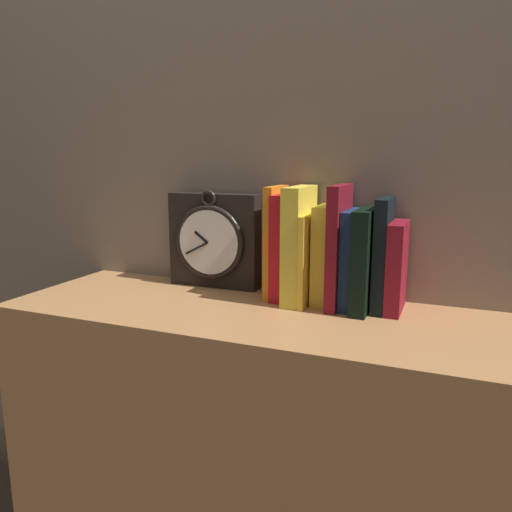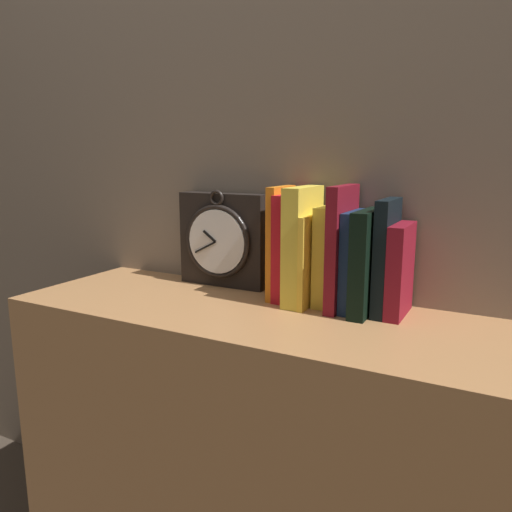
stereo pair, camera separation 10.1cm
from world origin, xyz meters
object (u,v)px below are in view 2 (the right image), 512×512
Objects in this scene: book_slot8_black at (386,257)px; book_slot0_orange at (279,243)px; book_slot9_maroon at (400,270)px; book_slot1_red at (289,247)px; book_slot4_yellow at (329,256)px; book_slot3_yellow at (313,260)px; book_slot6_navy at (354,261)px; book_slot7_black at (367,262)px; clock at (222,240)px; book_slot2_yellow at (303,246)px; book_slot5_maroon at (342,248)px.

book_slot0_orange is at bearing 178.64° from book_slot8_black.
book_slot9_maroon is at bearing -1.42° from book_slot0_orange.
book_slot8_black is at bearing -0.87° from book_slot1_red.
book_slot0_orange is at bearing -179.66° from book_slot4_yellow.
book_slot0_orange is 0.12m from book_slot4_yellow.
book_slot6_navy is at bearing 4.67° from book_slot3_yellow.
book_slot7_black is (0.12, -0.00, 0.01)m from book_slot3_yellow.
book_slot1_red reaches higher than book_slot8_black.
book_slot7_black reaches higher than book_slot3_yellow.
book_slot7_black is (0.03, -0.01, 0.00)m from book_slot6_navy.
clock is 1.12× the size of book_slot4_yellow.
book_slot3_yellow is (0.03, -0.00, -0.03)m from book_slot2_yellow.
book_slot5_maroon is (0.03, -0.02, 0.02)m from book_slot4_yellow.
book_slot5_maroon reaches higher than book_slot3_yellow.
book_slot2_yellow reaches higher than book_slot8_black.
book_slot8_black is at bearing 3.05° from book_slot6_navy.
book_slot0_orange is 0.03m from book_slot1_red.
book_slot4_yellow reaches higher than book_slot9_maroon.
book_slot5_maroon reaches higher than book_slot0_orange.
clock is at bearing 175.26° from book_slot8_black.
book_slot4_yellow is at bearing 170.64° from book_slot6_navy.
book_slot2_yellow is 0.06m from book_slot4_yellow.
book_slot2_yellow is at bearing -177.65° from book_slot9_maroon.
book_slot7_black is (0.37, -0.05, -0.01)m from clock.
book_slot7_black is 1.14× the size of book_slot9_maroon.
book_slot4_yellow is at bearing 16.46° from book_slot2_yellow.
book_slot4_yellow reaches higher than book_slot7_black.
book_slot6_navy is at bearing 3.04° from book_slot2_yellow.
clock is 1.01× the size of book_slot1_red.
clock is 0.94× the size of book_slot2_yellow.
book_slot2_yellow reaches higher than book_slot3_yellow.
book_slot0_orange is 0.07m from book_slot2_yellow.
book_slot8_black is at bearing 6.17° from book_slot5_maroon.
book_slot5_maroon is at bearing -5.85° from book_slot0_orange.
book_slot0_orange is 0.99× the size of book_slot2_yellow.
book_slot0_orange reaches higher than book_slot8_black.
clock is 1.15× the size of book_slot6_navy.
clock reaches higher than book_slot4_yellow.
book_slot4_yellow is at bearing 177.23° from book_slot9_maroon.
book_slot3_yellow is at bearing -176.96° from book_slot9_maroon.
book_slot8_black is at bearing 3.99° from book_slot3_yellow.
book_slot0_orange is 0.18m from book_slot6_navy.
book_slot2_yellow reaches higher than clock.
book_slot4_yellow reaches higher than book_slot3_yellow.
book_slot4_yellow is (0.03, 0.02, 0.01)m from book_slot3_yellow.
book_slot4_yellow is at bearing -5.52° from clock.
book_slot1_red is at bearing -9.03° from clock.
book_slot0_orange is at bearing 174.61° from book_slot1_red.
book_slot0_orange reaches higher than book_slot3_yellow.
book_slot3_yellow is at bearing -10.34° from book_slot0_orange.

